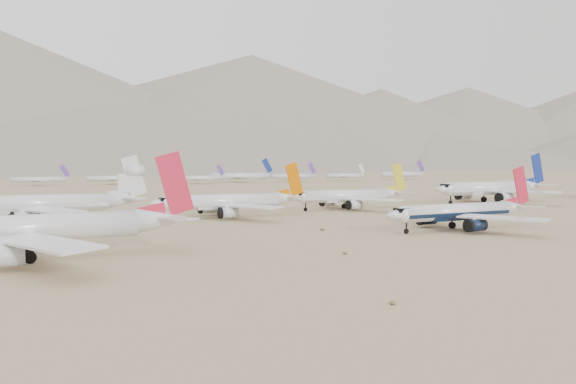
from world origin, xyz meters
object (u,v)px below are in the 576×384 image
Objects in this scene: main_airliner at (462,212)px; row2_navy_widebody at (492,189)px; second_airliner at (35,229)px; row2_white_trijet at (44,203)px.

row2_navy_widebody is at bearing 38.02° from main_airliner.
main_airliner is 92.41m from row2_navy_widebody.
second_airliner is 168.77m from row2_navy_widebody.
second_airliner is 55.89m from row2_white_trijet.
row2_white_trijet reaches higher than main_airliner.
row2_white_trijet is (-153.85, 0.90, -0.33)m from row2_navy_widebody.
row2_navy_widebody is at bearing 18.91° from second_airliner.
second_airliner is at bearing -161.09° from row2_navy_widebody.
row2_navy_widebody reaches higher than main_airliner.
main_airliner is at bearing -35.49° from row2_white_trijet.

